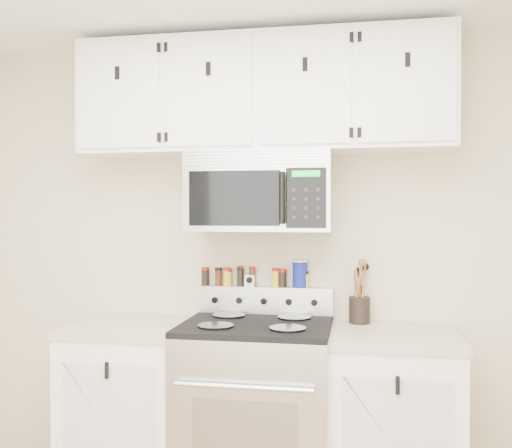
{
  "coord_description": "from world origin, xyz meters",
  "views": [
    {
      "loc": [
        0.51,
        -1.46,
        1.51
      ],
      "look_at": [
        -0.01,
        1.45,
        1.46
      ],
      "focal_mm": 40.0,
      "sensor_mm": 36.0,
      "label": 1
    }
  ],
  "objects": [
    {
      "name": "spice_jar_6",
      "position": [
        -0.07,
        1.71,
        1.16
      ],
      "size": [
        0.04,
        0.04,
        0.11
      ],
      "color": "#452210",
      "rests_on": "range"
    },
    {
      "name": "base_cabinet_right",
      "position": [
        0.69,
        1.45,
        0.46
      ],
      "size": [
        0.64,
        0.62,
        0.92
      ],
      "color": "white",
      "rests_on": "floor"
    },
    {
      "name": "spice_jar_7",
      "position": [
        0.06,
        1.71,
        1.15
      ],
      "size": [
        0.04,
        0.04,
        0.11
      ],
      "color": "yellow",
      "rests_on": "range"
    },
    {
      "name": "back_wall",
      "position": [
        0.0,
        1.75,
        1.25
      ],
      "size": [
        3.5,
        0.01,
        2.5
      ],
      "primitive_type": "cube",
      "color": "#C0B790",
      "rests_on": "floor"
    },
    {
      "name": "kitchen_timer",
      "position": [
        -0.09,
        1.71,
        1.13
      ],
      "size": [
        0.06,
        0.05,
        0.07
      ],
      "primitive_type": "cube",
      "rotation": [
        0.0,
        0.0,
        -0.1
      ],
      "color": "white",
      "rests_on": "range"
    },
    {
      "name": "spice_jar_5",
      "position": [
        -0.14,
        1.71,
        1.16
      ],
      "size": [
        0.04,
        0.04,
        0.12
      ],
      "color": "black",
      "rests_on": "range"
    },
    {
      "name": "utensil_crock",
      "position": [
        0.52,
        1.66,
        1.0
      ],
      "size": [
        0.11,
        0.11,
        0.33
      ],
      "color": "black",
      "rests_on": "base_cabinet_right"
    },
    {
      "name": "spice_jar_10",
      "position": [
        0.22,
        1.71,
        1.15
      ],
      "size": [
        0.04,
        0.04,
        0.09
      ],
      "color": "yellow",
      "rests_on": "range"
    },
    {
      "name": "base_cabinet_left",
      "position": [
        -0.69,
        1.45,
        0.46
      ],
      "size": [
        0.64,
        0.62,
        0.92
      ],
      "color": "white",
      "rests_on": "floor"
    },
    {
      "name": "spice_jar_2",
      "position": [
        -0.22,
        1.71,
        1.15
      ],
      "size": [
        0.04,
        0.04,
        0.1
      ],
      "color": "gold",
      "rests_on": "range"
    },
    {
      "name": "salt_canister",
      "position": [
        0.2,
        1.71,
        1.18
      ],
      "size": [
        0.08,
        0.08,
        0.15
      ],
      "color": "navy",
      "rests_on": "range"
    },
    {
      "name": "spice_jar_1",
      "position": [
        -0.27,
        1.71,
        1.15
      ],
      "size": [
        0.04,
        0.04,
        0.1
      ],
      "color": "#41200F",
      "rests_on": "range"
    },
    {
      "name": "spice_jar_8",
      "position": [
        0.1,
        1.71,
        1.15
      ],
      "size": [
        0.05,
        0.05,
        0.1
      ],
      "color": "black",
      "rests_on": "range"
    },
    {
      "name": "microwave",
      "position": [
        0.0,
        1.55,
        1.63
      ],
      "size": [
        0.76,
        0.44,
        0.42
      ],
      "color": "#9E9EA3",
      "rests_on": "back_wall"
    },
    {
      "name": "upper_cabinets",
      "position": [
        -0.0,
        1.58,
        2.15
      ],
      "size": [
        2.0,
        0.35,
        0.62
      ],
      "color": "white",
      "rests_on": "back_wall"
    },
    {
      "name": "spice_jar_9",
      "position": [
        0.18,
        1.71,
        1.16
      ],
      "size": [
        0.04,
        0.04,
        0.11
      ],
      "color": "#3A240E",
      "rests_on": "range"
    },
    {
      "name": "range",
      "position": [
        0.0,
        1.43,
        0.49
      ],
      "size": [
        0.76,
        0.65,
        1.1
      ],
      "color": "#B7B7BA",
      "rests_on": "floor"
    },
    {
      "name": "spice_jar_0",
      "position": [
        -0.35,
        1.71,
        1.15
      ],
      "size": [
        0.05,
        0.05,
        0.1
      ],
      "color": "black",
      "rests_on": "range"
    },
    {
      "name": "spice_jar_4",
      "position": [
        -0.14,
        1.71,
        1.15
      ],
      "size": [
        0.04,
        0.04,
        0.11
      ],
      "color": "black",
      "rests_on": "range"
    },
    {
      "name": "spice_jar_3",
      "position": [
        -0.21,
        1.71,
        1.15
      ],
      "size": [
        0.04,
        0.04,
        0.1
      ],
      "color": "gold",
      "rests_on": "range"
    }
  ]
}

